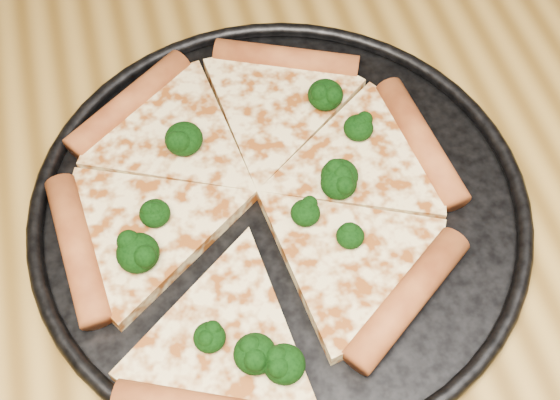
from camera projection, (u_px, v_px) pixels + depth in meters
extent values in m
cube|color=olive|center=(259.00, 379.00, 0.56)|extent=(1.20, 0.90, 0.04)
cube|color=brown|center=(544.00, 137.00, 1.16)|extent=(0.06, 0.06, 0.71)
cylinder|color=black|center=(280.00, 209.00, 0.62)|extent=(0.40, 0.40, 0.01)
torus|color=black|center=(280.00, 204.00, 0.61)|extent=(0.41, 0.41, 0.01)
cylinder|color=#AF5B2B|center=(421.00, 142.00, 0.64)|extent=(0.04, 0.13, 0.03)
cylinder|color=#AF5B2B|center=(286.00, 60.00, 0.69)|extent=(0.13, 0.08, 0.03)
cylinder|color=#AF5B2B|center=(129.00, 103.00, 0.66)|extent=(0.12, 0.10, 0.03)
cylinder|color=#AF5B2B|center=(78.00, 248.00, 0.58)|extent=(0.04, 0.13, 0.03)
cylinder|color=#AF5B2B|center=(408.00, 298.00, 0.56)|extent=(0.12, 0.10, 0.03)
ellipsoid|color=black|center=(339.00, 176.00, 0.61)|extent=(0.03, 0.03, 0.02)
ellipsoid|color=black|center=(350.00, 236.00, 0.58)|extent=(0.02, 0.02, 0.02)
ellipsoid|color=black|center=(255.00, 354.00, 0.53)|extent=(0.03, 0.03, 0.02)
ellipsoid|color=black|center=(358.00, 128.00, 0.63)|extent=(0.03, 0.03, 0.02)
ellipsoid|color=black|center=(184.00, 139.00, 0.63)|extent=(0.03, 0.03, 0.02)
ellipsoid|color=black|center=(138.00, 253.00, 0.57)|extent=(0.03, 0.03, 0.02)
ellipsoid|color=black|center=(155.00, 213.00, 0.59)|extent=(0.02, 0.02, 0.02)
ellipsoid|color=black|center=(325.00, 95.00, 0.65)|extent=(0.03, 0.03, 0.02)
ellipsoid|color=black|center=(284.00, 364.00, 0.52)|extent=(0.03, 0.03, 0.02)
ellipsoid|color=black|center=(339.00, 183.00, 0.60)|extent=(0.03, 0.03, 0.02)
ellipsoid|color=black|center=(305.00, 213.00, 0.59)|extent=(0.02, 0.02, 0.02)
ellipsoid|color=black|center=(210.00, 337.00, 0.53)|extent=(0.02, 0.02, 0.02)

